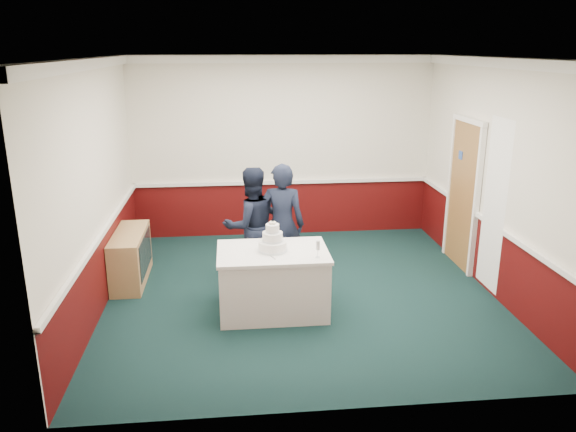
{
  "coord_description": "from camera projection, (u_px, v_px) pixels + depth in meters",
  "views": [
    {
      "loc": [
        -0.87,
        -6.75,
        3.13
      ],
      "look_at": [
        -0.18,
        -0.1,
        1.1
      ],
      "focal_mm": 35.0,
      "sensor_mm": 36.0,
      "label": 1
    }
  ],
  "objects": [
    {
      "name": "cake_table",
      "position": [
        273.0,
        281.0,
        6.8
      ],
      "size": [
        1.32,
        0.92,
        0.79
      ],
      "color": "white",
      "rests_on": "ground"
    },
    {
      "name": "wedding_cake",
      "position": [
        273.0,
        242.0,
        6.65
      ],
      "size": [
        0.35,
        0.35,
        0.36
      ],
      "color": "white",
      "rests_on": "cake_table"
    },
    {
      "name": "person_man",
      "position": [
        251.0,
        226.0,
        7.58
      ],
      "size": [
        0.93,
        0.81,
        1.61
      ],
      "primitive_type": "imported",
      "rotation": [
        0.0,
        0.0,
        3.45
      ],
      "color": "black",
      "rests_on": "ground"
    },
    {
      "name": "person_woman",
      "position": [
        282.0,
        224.0,
        7.52
      ],
      "size": [
        0.68,
        0.52,
        1.67
      ],
      "primitive_type": "imported",
      "rotation": [
        0.0,
        0.0,
        2.94
      ],
      "color": "black",
      "rests_on": "ground"
    },
    {
      "name": "cake_knife",
      "position": [
        271.0,
        256.0,
        6.49
      ],
      "size": [
        0.09,
        0.21,
        0.0
      ],
      "primitive_type": "cube",
      "rotation": [
        0.0,
        0.0,
        0.36
      ],
      "color": "silver",
      "rests_on": "cake_table"
    },
    {
      "name": "champagne_flute",
      "position": [
        318.0,
        246.0,
        6.43
      ],
      "size": [
        0.05,
        0.05,
        0.21
      ],
      "color": "silver",
      "rests_on": "cake_table"
    },
    {
      "name": "ground",
      "position": [
        301.0,
        293.0,
        7.41
      ],
      "size": [
        5.0,
        5.0,
        0.0
      ],
      "primitive_type": "plane",
      "color": "black",
      "rests_on": "ground"
    },
    {
      "name": "room_shell",
      "position": [
        302.0,
        138.0,
        7.43
      ],
      "size": [
        5.0,
        5.0,
        3.0
      ],
      "color": "silver",
      "rests_on": "ground"
    },
    {
      "name": "sideboard",
      "position": [
        131.0,
        257.0,
        7.7
      ],
      "size": [
        0.41,
        1.2,
        0.7
      ],
      "color": "#9A7E4B",
      "rests_on": "ground"
    }
  ]
}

